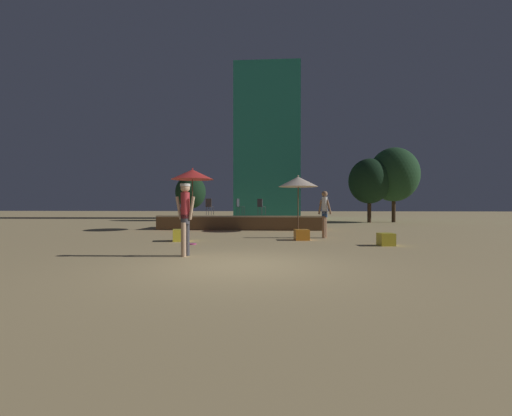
# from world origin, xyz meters

# --- Properties ---
(ground_plane) EXTENTS (120.00, 120.00, 0.00)m
(ground_plane) POSITION_xyz_m (0.00, 0.00, 0.00)
(ground_plane) COLOR tan
(wooden_deck) EXTENTS (8.63, 2.50, 0.76)m
(wooden_deck) POSITION_xyz_m (-1.25, 11.29, 0.34)
(wooden_deck) COLOR brown
(wooden_deck) RESTS_ON ground
(patio_umbrella_0) EXTENTS (2.22, 2.22, 3.24)m
(patio_umbrella_0) POSITION_xyz_m (-3.66, 10.20, 2.90)
(patio_umbrella_0) COLOR brown
(patio_umbrella_0) RESTS_ON ground
(patio_umbrella_1) EXTENTS (2.00, 2.00, 2.81)m
(patio_umbrella_1) POSITION_xyz_m (1.81, 9.84, 2.47)
(patio_umbrella_1) COLOR brown
(patio_umbrella_1) RESTS_ON ground
(cube_seat_0) EXTENTS (0.70, 0.70, 0.43)m
(cube_seat_0) POSITION_xyz_m (-2.73, 4.84, 0.21)
(cube_seat_0) COLOR yellow
(cube_seat_0) RESTS_ON ground
(cube_seat_1) EXTENTS (0.51, 0.51, 0.40)m
(cube_seat_1) POSITION_xyz_m (4.32, 3.94, 0.20)
(cube_seat_1) COLOR yellow
(cube_seat_1) RESTS_ON ground
(cube_seat_2) EXTENTS (0.58, 0.58, 0.40)m
(cube_seat_2) POSITION_xyz_m (1.70, 5.48, 0.20)
(cube_seat_2) COLOR orange
(cube_seat_2) RESTS_ON ground
(person_0) EXTENTS (0.54, 0.33, 1.87)m
(person_0) POSITION_xyz_m (2.67, 6.39, 1.05)
(person_0) COLOR #997051
(person_0) RESTS_ON ground
(person_1) EXTENTS (0.56, 0.31, 1.89)m
(person_1) POSITION_xyz_m (-1.57, 1.28, 1.10)
(person_1) COLOR tan
(person_1) RESTS_ON ground
(bistro_chair_0) EXTENTS (0.42, 0.42, 0.90)m
(bistro_chair_0) POSITION_xyz_m (-2.99, 11.25, 1.30)
(bistro_chair_0) COLOR #47474C
(bistro_chair_0) RESTS_ON wooden_deck
(bistro_chair_1) EXTENTS (0.43, 0.43, 0.90)m
(bistro_chair_1) POSITION_xyz_m (-1.35, 11.46, 1.30)
(bistro_chair_1) COLOR #2D3338
(bistro_chair_1) RESTS_ON wooden_deck
(bistro_chair_2) EXTENTS (0.47, 0.48, 0.90)m
(bistro_chair_2) POSITION_xyz_m (-0.18, 11.93, 1.30)
(bistro_chair_2) COLOR #47474C
(bistro_chair_2) RESTS_ON wooden_deck
(frisbee_disc) EXTENTS (0.27, 0.27, 0.03)m
(frisbee_disc) POSITION_xyz_m (-2.05, 3.84, 0.02)
(frisbee_disc) COLOR #E54C99
(frisbee_disc) RESTS_ON ground
(background_tree_0) EXTENTS (3.67, 3.67, 5.59)m
(background_tree_0) POSITION_xyz_m (9.45, 18.87, 3.57)
(background_tree_0) COLOR #3D2B1C
(background_tree_0) RESTS_ON ground
(background_tree_1) EXTENTS (2.49, 2.49, 3.73)m
(background_tree_1) POSITION_xyz_m (-6.43, 20.44, 2.36)
(background_tree_1) COLOR #3D2B1C
(background_tree_1) RESTS_ON ground
(background_tree_2) EXTENTS (3.02, 3.02, 4.73)m
(background_tree_2) POSITION_xyz_m (7.53, 18.39, 3.06)
(background_tree_2) COLOR #3D2B1C
(background_tree_2) RESTS_ON ground
(distant_building) EXTENTS (6.20, 3.65, 14.63)m
(distant_building) POSITION_xyz_m (-0.26, 25.83, 7.32)
(distant_building) COLOR teal
(distant_building) RESTS_ON ground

